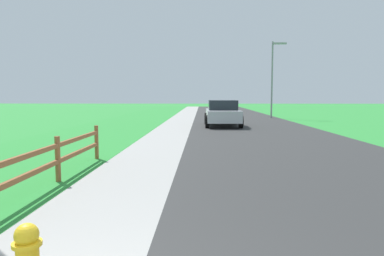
% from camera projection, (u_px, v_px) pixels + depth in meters
% --- Properties ---
extents(ground_plane, '(120.00, 120.00, 0.00)m').
position_uv_depth(ground_plane, '(194.00, 120.00, 26.91)').
color(ground_plane, green).
extents(road_asphalt, '(7.00, 66.00, 0.01)m').
position_uv_depth(road_asphalt, '(237.00, 118.00, 28.80)').
color(road_asphalt, '#323232').
rests_on(road_asphalt, ground).
extents(curb_concrete, '(6.00, 66.00, 0.01)m').
position_uv_depth(curb_concrete, '(158.00, 118.00, 28.99)').
color(curb_concrete, '#A5A29E').
rests_on(curb_concrete, ground).
extents(grass_verge, '(5.00, 66.00, 0.00)m').
position_uv_depth(grass_verge, '(140.00, 118.00, 29.03)').
color(grass_verge, green).
rests_on(grass_verge, ground).
extents(rail_fence, '(0.11, 8.26, 0.96)m').
position_uv_depth(rail_fence, '(25.00, 168.00, 6.02)').
color(rail_fence, brown).
rests_on(rail_fence, ground).
extents(parked_suv_silver, '(2.15, 4.68, 1.56)m').
position_uv_depth(parked_suv_silver, '(222.00, 113.00, 21.35)').
color(parked_suv_silver, '#B7BABF').
rests_on(parked_suv_silver, ground).
extents(street_lamp, '(1.17, 0.20, 6.18)m').
position_uv_depth(street_lamp, '(273.00, 73.00, 28.58)').
color(street_lamp, gray).
rests_on(street_lamp, ground).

